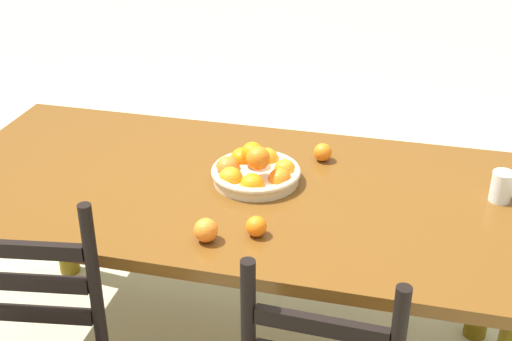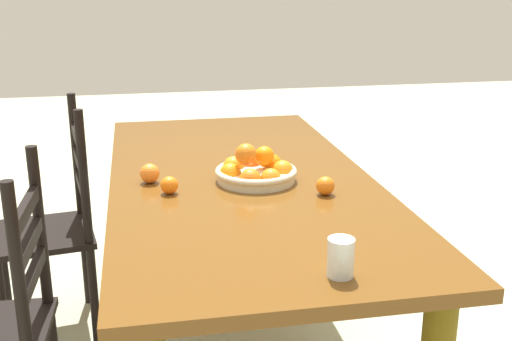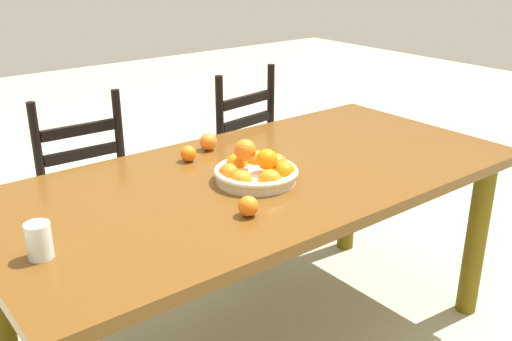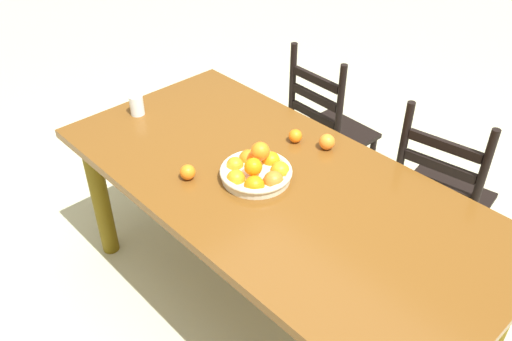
{
  "view_description": "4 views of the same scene",
  "coord_description": "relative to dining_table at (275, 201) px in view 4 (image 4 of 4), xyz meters",
  "views": [
    {
      "loc": [
        -0.56,
        1.93,
        1.89
      ],
      "look_at": [
        -0.07,
        -0.05,
        0.81
      ],
      "focal_mm": 48.89,
      "sensor_mm": 36.0,
      "label": 1
    },
    {
      "loc": [
        -2.21,
        0.37,
        1.5
      ],
      "look_at": [
        -0.07,
        -0.05,
        0.81
      ],
      "focal_mm": 44.38,
      "sensor_mm": 36.0,
      "label": 2
    },
    {
      "loc": [
        -1.23,
        -1.53,
        1.55
      ],
      "look_at": [
        -0.07,
        -0.05,
        0.81
      ],
      "focal_mm": 40.58,
      "sensor_mm": 36.0,
      "label": 3
    },
    {
      "loc": [
        1.22,
        -1.25,
        2.1
      ],
      "look_at": [
        -0.07,
        -0.05,
        0.81
      ],
      "focal_mm": 37.6,
      "sensor_mm": 36.0,
      "label": 4
    }
  ],
  "objects": [
    {
      "name": "drinking_glass",
      "position": [
        -0.85,
        -0.11,
        0.16
      ],
      "size": [
        0.07,
        0.07,
        0.1
      ],
      "primitive_type": "cylinder",
      "color": "silver",
      "rests_on": "dining_table"
    },
    {
      "name": "ground_plane",
      "position": [
        0.0,
        0.0,
        -0.66
      ],
      "size": [
        12.0,
        12.0,
        0.0
      ],
      "primitive_type": "plane",
      "color": "#AEB293"
    },
    {
      "name": "fruit_bowl",
      "position": [
        -0.06,
        -0.05,
        0.14
      ],
      "size": [
        0.3,
        0.3,
        0.15
      ],
      "color": "beige",
      "rests_on": "dining_table"
    },
    {
      "name": "orange_loose_2",
      "position": [
        -0.01,
        0.33,
        0.14
      ],
      "size": [
        0.07,
        0.07,
        0.07
      ],
      "primitive_type": "sphere",
      "color": "orange",
      "rests_on": "dining_table"
    },
    {
      "name": "dining_table",
      "position": [
        0.0,
        0.0,
        0.0
      ],
      "size": [
        1.98,
        0.96,
        0.77
      ],
      "color": "brown",
      "rests_on": "ground"
    },
    {
      "name": "chair_by_cabinet",
      "position": [
        0.37,
        0.74,
        -0.19
      ],
      "size": [
        0.47,
        0.47,
        1.0
      ],
      "rotation": [
        0.0,
        0.0,
        3.3
      ],
      "color": "black",
      "rests_on": "ground"
    },
    {
      "name": "chair_near_window",
      "position": [
        -0.4,
        0.83,
        -0.2
      ],
      "size": [
        0.42,
        0.42,
        0.98
      ],
      "rotation": [
        0.0,
        0.0,
        3.1
      ],
      "color": "black",
      "rests_on": "ground"
    },
    {
      "name": "orange_loose_0",
      "position": [
        -0.15,
        0.27,
        0.14
      ],
      "size": [
        0.06,
        0.06,
        0.06
      ],
      "primitive_type": "sphere",
      "color": "orange",
      "rests_on": "dining_table"
    },
    {
      "name": "orange_loose_1",
      "position": [
        -0.26,
        -0.25,
        0.14
      ],
      "size": [
        0.06,
        0.06,
        0.06
      ],
      "primitive_type": "sphere",
      "color": "orange",
      "rests_on": "dining_table"
    }
  ]
}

